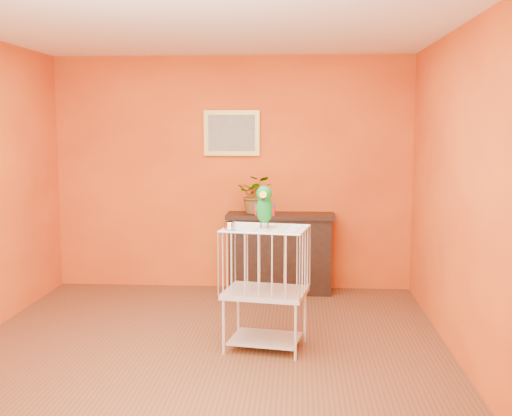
{
  "coord_description": "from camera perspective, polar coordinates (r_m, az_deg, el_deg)",
  "views": [
    {
      "loc": [
        0.75,
        -4.9,
        1.81
      ],
      "look_at": [
        0.4,
        0.23,
        1.16
      ],
      "focal_mm": 45.0,
      "sensor_mm": 36.0,
      "label": 1
    }
  ],
  "objects": [
    {
      "name": "room_shell",
      "position": [
        4.96,
        -4.85,
        4.52
      ],
      "size": [
        4.5,
        4.5,
        4.5
      ],
      "color": "orange",
      "rests_on": "ground"
    },
    {
      "name": "parrot",
      "position": [
        5.12,
        0.76,
        0.13
      ],
      "size": [
        0.17,
        0.31,
        0.35
      ],
      "rotation": [
        0.0,
        0.0,
        -0.04
      ],
      "color": "#59544C",
      "rests_on": "birdcage"
    },
    {
      "name": "birdcage",
      "position": [
        5.27,
        0.84,
        -6.97
      ],
      "size": [
        0.73,
        0.6,
        1.0
      ],
      "rotation": [
        0.0,
        0.0,
        -0.17
      ],
      "color": "beige",
      "rests_on": "ground"
    },
    {
      "name": "console_cabinet",
      "position": [
        7.08,
        2.16,
        -4.01
      ],
      "size": [
        1.18,
        0.42,
        0.87
      ],
      "color": "black",
      "rests_on": "ground"
    },
    {
      "name": "feed_cup",
      "position": [
        5.09,
        -2.34,
        -1.54
      ],
      "size": [
        0.09,
        0.09,
        0.06
      ],
      "primitive_type": "cylinder",
      "color": "silver",
      "rests_on": "birdcage"
    },
    {
      "name": "ground",
      "position": [
        5.28,
        -4.67,
        -12.93
      ],
      "size": [
        4.5,
        4.5,
        0.0
      ],
      "primitive_type": "plane",
      "color": "brown",
      "rests_on": "ground"
    },
    {
      "name": "framed_picture",
      "position": [
        7.16,
        -2.18,
        6.68
      ],
      "size": [
        0.62,
        0.04,
        0.5
      ],
      "color": "#B2993F",
      "rests_on": "room_shell"
    },
    {
      "name": "potted_plant",
      "position": [
        6.96,
        -0.04,
        0.79
      ],
      "size": [
        0.42,
        0.45,
        0.33
      ],
      "primitive_type": "imported",
      "rotation": [
        0.0,
        0.0,
        -0.1
      ],
      "color": "#26722D",
      "rests_on": "console_cabinet"
    }
  ]
}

